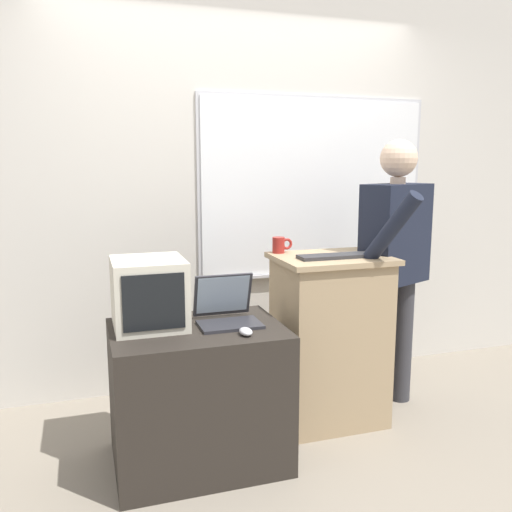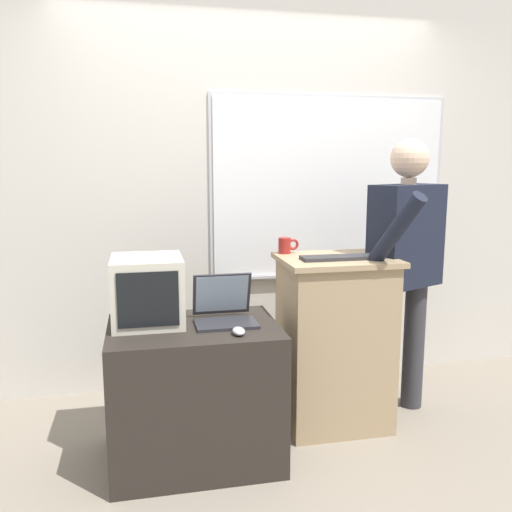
% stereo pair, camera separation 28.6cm
% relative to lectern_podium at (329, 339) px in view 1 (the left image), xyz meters
% --- Properties ---
extents(ground_plane, '(30.00, 30.00, 0.00)m').
position_rel_lectern_podium_xyz_m(ground_plane, '(-0.34, -0.54, -0.50)').
color(ground_plane, gray).
extents(back_wall, '(6.40, 0.17, 2.97)m').
position_rel_lectern_podium_xyz_m(back_wall, '(-0.32, 0.80, 0.98)').
color(back_wall, beige).
rests_on(back_wall, ground_plane).
extents(lectern_podium, '(0.64, 0.52, 1.00)m').
position_rel_lectern_podium_xyz_m(lectern_podium, '(0.00, 0.00, 0.00)').
color(lectern_podium, tan).
rests_on(lectern_podium, ground_plane).
extents(side_desk, '(0.85, 0.62, 0.72)m').
position_rel_lectern_podium_xyz_m(side_desk, '(-0.84, -0.22, -0.14)').
color(side_desk, '#28231E').
rests_on(side_desk, ground_plane).
extents(person_presenter, '(0.62, 0.67, 1.66)m').
position_rel_lectern_podium_xyz_m(person_presenter, '(0.45, 0.05, 0.47)').
color(person_presenter, '#333338').
rests_on(person_presenter, ground_plane).
extents(laptop, '(0.31, 0.29, 0.24)m').
position_rel_lectern_podium_xyz_m(laptop, '(-0.68, -0.18, 0.29)').
color(laptop, '#28282D').
rests_on(laptop, side_desk).
extents(wireless_keyboard, '(0.45, 0.13, 0.02)m').
position_rel_lectern_podium_xyz_m(wireless_keyboard, '(0.00, -0.06, 0.51)').
color(wireless_keyboard, '#2D2D30').
rests_on(wireless_keyboard, lectern_podium).
extents(computer_mouse_by_laptop, '(0.06, 0.10, 0.03)m').
position_rel_lectern_podium_xyz_m(computer_mouse_by_laptop, '(-0.64, -0.41, 0.23)').
color(computer_mouse_by_laptop, '#BCBCC1').
rests_on(computer_mouse_by_laptop, side_desk).
extents(crt_monitor, '(0.35, 0.39, 0.34)m').
position_rel_lectern_podium_xyz_m(crt_monitor, '(-1.06, -0.13, 0.39)').
color(crt_monitor, beige).
rests_on(crt_monitor, side_desk).
extents(coffee_mug, '(0.12, 0.07, 0.09)m').
position_rel_lectern_podium_xyz_m(coffee_mug, '(-0.25, 0.19, 0.54)').
color(coffee_mug, maroon).
rests_on(coffee_mug, lectern_podium).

